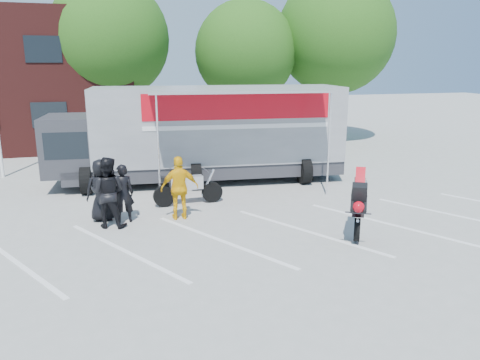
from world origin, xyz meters
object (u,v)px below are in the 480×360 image
parked_motorcycle (189,204)px  spectator_hivis (180,188)px  tree_left (109,39)px  tree_right (336,35)px  spectator_leather_a (102,190)px  tree_mid (246,52)px  spectator_leather_b (123,193)px  transporter_truck (206,181)px  spectator_leather_c (108,192)px  stunt_bike_rider (357,234)px

parked_motorcycle → spectator_hivis: 1.69m
tree_left → spectator_hivis: bearing=-83.5°
tree_right → spectator_leather_a: bearing=-139.0°
tree_mid → spectator_leather_b: size_ratio=4.57×
transporter_truck → spectator_leather_c: size_ratio=5.70×
spectator_leather_a → spectator_leather_b: size_ratio=1.06×
tree_right → spectator_leather_a: tree_right is taller
transporter_truck → spectator_leather_b: 5.22m
spectator_leather_a → spectator_leather_c: bearing=104.4°
tree_left → spectator_hivis: size_ratio=4.69×
tree_left → parked_motorcycle: bearing=-80.5°
spectator_leather_a → spectator_leather_c: (0.17, -0.61, 0.08)m
tree_left → spectator_hivis: 13.88m
parked_motorcycle → spectator_leather_b: (-2.05, -1.18, 0.84)m
tree_mid → spectator_leather_a: bearing=-123.6°
transporter_truck → spectator_leather_c: 5.71m
spectator_leather_c → spectator_hivis: 1.98m
transporter_truck → stunt_bike_rider: bearing=-63.2°
spectator_leather_a → spectator_leather_b: bearing=149.5°
transporter_truck → parked_motorcycle: size_ratio=4.89×
tree_right → spectator_leather_c: bearing=-137.1°
tree_mid → tree_right: (5.00, -0.50, 0.93)m
tree_right → spectator_leather_c: size_ratio=4.66×
tree_mid → tree_right: bearing=-5.7°
tree_left → tree_mid: (7.00, -1.00, -0.62)m
transporter_truck → spectator_leather_b: bearing=-123.6°
spectator_leather_a → transporter_truck: bearing=-136.8°
tree_right → tree_mid: bearing=174.3°
spectator_leather_a → spectator_leather_c: 0.64m
parked_motorcycle → spectator_leather_a: spectator_leather_a is taller
stunt_bike_rider → spectator_leather_a: bearing=-174.4°
tree_left → stunt_bike_rider: bearing=-69.5°
parked_motorcycle → stunt_bike_rider: (3.83, -3.84, 0.00)m
tree_right → parked_motorcycle: (-10.05, -10.16, -5.88)m
tree_right → parked_motorcycle: bearing=-134.7°
tree_left → spectator_leather_b: 13.68m
tree_mid → transporter_truck: tree_mid is taller
tree_left → spectator_leather_a: 13.38m
tree_left → spectator_leather_b: bearing=-90.4°
tree_mid → tree_right: tree_right is taller
tree_mid → stunt_bike_rider: bearing=-94.8°
tree_mid → spectator_leather_c: size_ratio=3.93×
tree_right → spectator_leather_c: (-12.50, -11.63, -4.90)m
stunt_bike_rider → spectator_hivis: (-4.30, 2.51, 0.92)m
spectator_leather_a → spectator_leather_b: 0.65m
tree_right → spectator_hivis: bearing=-132.5°
parked_motorcycle → stunt_bike_rider: size_ratio=1.16×
tree_left → spectator_leather_a: bearing=-93.0°
parked_motorcycle → spectator_hivis: spectator_hivis is taller
stunt_bike_rider → spectator_hivis: size_ratio=1.07×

